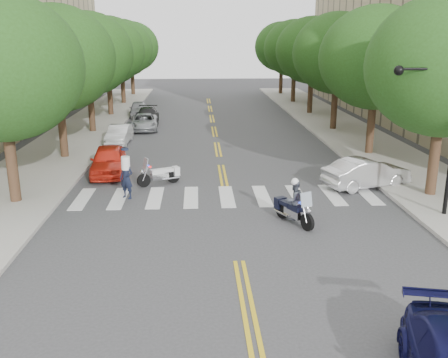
{
  "coord_description": "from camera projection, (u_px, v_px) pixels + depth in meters",
  "views": [
    {
      "loc": [
        -1.22,
        -14.09,
        6.7
      ],
      "look_at": [
        -0.21,
        4.76,
        1.3
      ],
      "focal_mm": 40.0,
      "sensor_mm": 36.0,
      "label": 1
    }
  ],
  "objects": [
    {
      "name": "parked_car_c",
      "position": [
        144.0,
        122.0,
        37.08
      ],
      "size": [
        2.28,
        4.38,
        1.18
      ],
      "primitive_type": "imported",
      "rotation": [
        0.0,
        0.0,
        0.08
      ],
      "color": "#929598",
      "rests_on": "ground"
    },
    {
      "name": "ground",
      "position": [
        239.0,
        261.0,
        15.43
      ],
      "size": [
        140.0,
        140.0,
        0.0
      ],
      "primitive_type": "plane",
      "color": "#38383A",
      "rests_on": "ground"
    },
    {
      "name": "tree_l_5",
      "position": [
        131.0,
        47.0,
        57.62
      ],
      "size": [
        6.4,
        6.4,
        8.45
      ],
      "color": "#382316",
      "rests_on": "ground"
    },
    {
      "name": "parked_car_b",
      "position": [
        119.0,
        135.0,
        32.22
      ],
      "size": [
        1.39,
        3.69,
        1.2
      ],
      "primitive_type": "imported",
      "rotation": [
        0.0,
        0.0,
        -0.03
      ],
      "color": "silver",
      "rests_on": "ground"
    },
    {
      "name": "parked_car_e",
      "position": [
        139.0,
        109.0,
        43.25
      ],
      "size": [
        1.9,
        3.98,
        1.31
      ],
      "primitive_type": "imported",
      "rotation": [
        0.0,
        0.0,
        0.09
      ],
      "color": "#9E9EA3",
      "rests_on": "ground"
    },
    {
      "name": "tree_r_1",
      "position": [
        376.0,
        58.0,
        27.8
      ],
      "size": [
        6.4,
        6.4,
        8.45
      ],
      "color": "#382316",
      "rests_on": "ground"
    },
    {
      "name": "tree_l_0",
      "position": [
        0.0,
        67.0,
        19.21
      ],
      "size": [
        6.4,
        6.4,
        8.45
      ],
      "color": "#382316",
      "rests_on": "ground"
    },
    {
      "name": "tree_l_4",
      "position": [
        121.0,
        49.0,
        49.94
      ],
      "size": [
        6.4,
        6.4,
        8.45
      ],
      "color": "#382316",
      "rests_on": "ground"
    },
    {
      "name": "motorcycle_police",
      "position": [
        293.0,
        203.0,
        18.39
      ],
      "size": [
        1.19,
        2.03,
        1.76
      ],
      "rotation": [
        0.0,
        0.0,
        3.6
      ],
      "color": "black",
      "rests_on": "ground"
    },
    {
      "name": "tree_r_5",
      "position": [
        282.0,
        47.0,
        58.52
      ],
      "size": [
        6.4,
        6.4,
        8.45
      ],
      "color": "#382316",
      "rests_on": "ground"
    },
    {
      "name": "tree_r_2",
      "position": [
        337.0,
        53.0,
        35.48
      ],
      "size": [
        6.4,
        6.4,
        8.45
      ],
      "color": "#382316",
      "rests_on": "ground"
    },
    {
      "name": "tree_r_3",
      "position": [
        312.0,
        50.0,
        43.16
      ],
      "size": [
        6.4,
        6.4,
        8.45
      ],
      "color": "#382316",
      "rests_on": "ground"
    },
    {
      "name": "tree_l_2",
      "position": [
        87.0,
        54.0,
        34.58
      ],
      "size": [
        6.4,
        6.4,
        8.45
      ],
      "color": "#382316",
      "rests_on": "ground"
    },
    {
      "name": "motorcycle_parked",
      "position": [
        162.0,
        174.0,
        23.37
      ],
      "size": [
        1.97,
        1.17,
        1.36
      ],
      "rotation": [
        0.0,
        0.0,
        2.04
      ],
      "color": "black",
      "rests_on": "ground"
    },
    {
      "name": "tree_r_0",
      "position": [
        445.0,
        66.0,
        20.11
      ],
      "size": [
        6.4,
        6.4,
        8.45
      ],
      "color": "#382316",
      "rests_on": "ground"
    },
    {
      "name": "officer_standing",
      "position": [
        126.0,
        178.0,
        21.23
      ],
      "size": [
        0.77,
        0.7,
        1.77
      ],
      "primitive_type": "imported",
      "rotation": [
        0.0,
        0.0,
        -0.54
      ],
      "color": "black",
      "rests_on": "ground"
    },
    {
      "name": "sidewalk_right",
      "position": [
        342.0,
        129.0,
        37.02
      ],
      "size": [
        5.0,
        60.0,
        0.15
      ],
      "primitive_type": "cube",
      "color": "#9E9991",
      "rests_on": "ground"
    },
    {
      "name": "parked_car_a",
      "position": [
        109.0,
        160.0,
        25.01
      ],
      "size": [
        2.09,
        4.36,
        1.44
      ],
      "primitive_type": "imported",
      "rotation": [
        0.0,
        0.0,
        0.1
      ],
      "color": "red",
      "rests_on": "ground"
    },
    {
      "name": "traffic_signal_pole",
      "position": [
        443.0,
        121.0,
        18.16
      ],
      "size": [
        2.82,
        0.42,
        6.0
      ],
      "color": "black",
      "rests_on": "ground"
    },
    {
      "name": "convertible",
      "position": [
        367.0,
        173.0,
        22.88
      ],
      "size": [
        4.36,
        2.75,
        1.36
      ],
      "primitive_type": "imported",
      "rotation": [
        0.0,
        0.0,
        1.92
      ],
      "color": "#BCBCBE",
      "rests_on": "ground"
    },
    {
      "name": "tree_r_4",
      "position": [
        295.0,
        48.0,
        50.84
      ],
      "size": [
        6.4,
        6.4,
        8.45
      ],
      "color": "#382316",
      "rests_on": "ground"
    },
    {
      "name": "tree_l_3",
      "position": [
        107.0,
        51.0,
        42.26
      ],
      "size": [
        6.4,
        6.4,
        8.45
      ],
      "color": "#382316",
      "rests_on": "ground"
    },
    {
      "name": "tree_l_1",
      "position": [
        56.0,
        59.0,
        26.89
      ],
      "size": [
        6.4,
        6.4,
        8.45
      ],
      "color": "#382316",
      "rests_on": "ground"
    },
    {
      "name": "sidewalk_left",
      "position": [
        83.0,
        132.0,
        36.05
      ],
      "size": [
        5.0,
        60.0,
        0.15
      ],
      "primitive_type": "cube",
      "color": "#9E9991",
      "rests_on": "ground"
    },
    {
      "name": "parked_car_d",
      "position": [
        147.0,
        116.0,
        39.62
      ],
      "size": [
        2.0,
        4.46,
        1.27
      ],
      "primitive_type": "imported",
      "rotation": [
        0.0,
        0.0,
        0.05
      ],
      "color": "black",
      "rests_on": "ground"
    }
  ]
}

